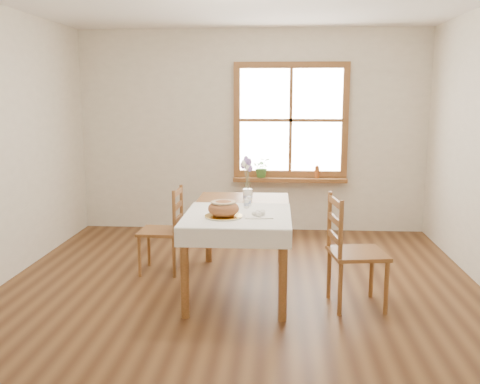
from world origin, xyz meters
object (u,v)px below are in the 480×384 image
object	(u,v)px
dining_table	(240,217)
bread_plate	(224,216)
chair_right	(358,252)
chair_left	(160,230)
flower_vase	(248,195)

from	to	relation	value
dining_table	bread_plate	bearing A→B (deg)	-104.20
chair_right	bread_plate	xyz separation A→B (m)	(-1.12, -0.03, 0.29)
chair_left	flower_vase	size ratio (longest dim) A/B	8.26
flower_vase	chair_right	bearing A→B (deg)	-38.49
dining_table	flower_vase	world-z (taller)	flower_vase
dining_table	flower_vase	size ratio (longest dim) A/B	15.24
dining_table	bread_plate	size ratio (longest dim) A/B	5.26
chair_right	flower_vase	distance (m)	1.28
bread_plate	dining_table	bearing A→B (deg)	75.80
dining_table	flower_vase	bearing A→B (deg)	82.36
flower_vase	chair_left	bearing A→B (deg)	179.35
dining_table	chair_right	xyz separation A→B (m)	(1.02, -0.40, -0.19)
bread_plate	chair_left	bearing A→B (deg)	131.73
dining_table	chair_left	size ratio (longest dim) A/B	1.85
chair_left	bread_plate	distance (m)	1.13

